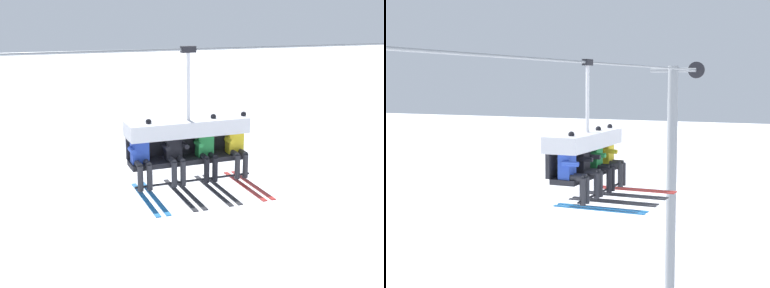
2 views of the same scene
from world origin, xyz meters
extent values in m
cylinder|color=gray|center=(10.94, 0.00, 4.14)|extent=(0.36, 0.36, 8.29)
cylinder|color=gray|center=(10.94, 0.00, 8.14)|extent=(0.16, 1.60, 0.16)
cylinder|color=black|center=(10.94, -0.80, 8.14)|extent=(0.08, 0.56, 0.56)
cylinder|color=gray|center=(1.20, -0.80, 8.14)|extent=(21.48, 0.05, 0.05)
cube|color=#232328|center=(1.38, -0.80, 6.00)|extent=(2.36, 0.48, 0.10)
cube|color=#232328|center=(1.38, -0.52, 6.27)|extent=(2.36, 0.08, 0.45)
cube|color=silver|center=(1.38, -0.74, 6.65)|extent=(2.40, 0.68, 0.30)
cylinder|color=black|center=(1.38, -1.12, 5.67)|extent=(2.36, 0.04, 0.04)
cylinder|color=silver|center=(1.38, -0.80, 7.44)|extent=(0.07, 0.07, 1.29)
cube|color=black|center=(1.38, -0.80, 8.14)|extent=(0.28, 0.12, 0.12)
cube|color=#2847B7|center=(0.39, -0.82, 6.31)|extent=(0.32, 0.22, 0.52)
sphere|color=maroon|center=(0.39, -0.82, 6.66)|extent=(0.22, 0.22, 0.22)
ellipsoid|color=black|center=(0.39, -0.92, 6.66)|extent=(0.17, 0.04, 0.08)
cylinder|color=#2D2D33|center=(0.30, -0.99, 6.09)|extent=(0.11, 0.34, 0.11)
cylinder|color=#2D2D33|center=(0.48, -0.99, 6.09)|extent=(0.11, 0.34, 0.11)
cylinder|color=#2D2D33|center=(0.30, -1.16, 5.85)|extent=(0.11, 0.11, 0.48)
cylinder|color=#2D2D33|center=(0.48, -1.16, 5.85)|extent=(0.11, 0.11, 0.48)
cube|color=#1E6BB2|center=(0.30, -1.46, 5.56)|extent=(0.09, 1.70, 0.02)
cube|color=#1E6BB2|center=(0.48, -1.46, 5.56)|extent=(0.09, 1.70, 0.02)
cylinder|color=#2847B7|center=(0.20, -0.97, 6.35)|extent=(0.09, 0.30, 0.09)
cylinder|color=#2847B7|center=(0.57, -0.82, 6.66)|extent=(0.09, 0.09, 0.30)
sphere|color=black|center=(0.57, -0.82, 6.83)|extent=(0.11, 0.11, 0.11)
cube|color=black|center=(1.05, -0.82, 6.31)|extent=(0.32, 0.22, 0.52)
sphere|color=#284C93|center=(1.05, -0.82, 6.66)|extent=(0.22, 0.22, 0.22)
ellipsoid|color=black|center=(1.05, -0.92, 6.66)|extent=(0.17, 0.04, 0.08)
cylinder|color=#2D2D33|center=(0.96, -0.99, 6.09)|extent=(0.11, 0.34, 0.11)
cylinder|color=#2D2D33|center=(1.14, -0.99, 6.09)|extent=(0.11, 0.34, 0.11)
cylinder|color=#2D2D33|center=(0.96, -1.16, 5.85)|extent=(0.11, 0.11, 0.48)
cylinder|color=#2D2D33|center=(1.14, -1.16, 5.85)|extent=(0.11, 0.11, 0.48)
cube|color=#232328|center=(0.96, -1.46, 5.56)|extent=(0.09, 1.70, 0.02)
cube|color=#232328|center=(1.14, -1.46, 5.56)|extent=(0.09, 1.70, 0.02)
cylinder|color=black|center=(0.86, -0.97, 6.35)|extent=(0.09, 0.30, 0.09)
cylinder|color=black|center=(1.23, -0.97, 6.35)|extent=(0.09, 0.30, 0.09)
cube|color=#23843D|center=(1.71, -0.82, 6.31)|extent=(0.32, 0.22, 0.52)
sphere|color=black|center=(1.71, -0.82, 6.66)|extent=(0.22, 0.22, 0.22)
ellipsoid|color=black|center=(1.71, -0.92, 6.66)|extent=(0.17, 0.04, 0.08)
cylinder|color=black|center=(1.62, -0.99, 6.09)|extent=(0.11, 0.34, 0.11)
cylinder|color=black|center=(1.79, -0.99, 6.09)|extent=(0.11, 0.34, 0.11)
cylinder|color=black|center=(1.62, -1.16, 5.85)|extent=(0.11, 0.11, 0.48)
cylinder|color=black|center=(1.79, -1.16, 5.85)|extent=(0.11, 0.11, 0.48)
cube|color=#232328|center=(1.62, -1.46, 5.56)|extent=(0.09, 1.70, 0.02)
cube|color=#232328|center=(1.79, -1.46, 5.56)|extent=(0.09, 1.70, 0.02)
cylinder|color=#23843D|center=(1.52, -0.97, 6.35)|extent=(0.09, 0.30, 0.09)
cylinder|color=#23843D|center=(1.89, -0.82, 6.66)|extent=(0.09, 0.09, 0.30)
sphere|color=black|center=(1.89, -0.82, 6.83)|extent=(0.11, 0.11, 0.11)
cube|color=yellow|center=(2.37, -0.82, 6.31)|extent=(0.32, 0.22, 0.52)
sphere|color=silver|center=(2.37, -0.82, 6.66)|extent=(0.22, 0.22, 0.22)
ellipsoid|color=black|center=(2.37, -0.92, 6.66)|extent=(0.17, 0.04, 0.08)
cylinder|color=#2D2D33|center=(2.28, -0.99, 6.09)|extent=(0.11, 0.34, 0.11)
cylinder|color=#2D2D33|center=(2.45, -0.99, 6.09)|extent=(0.11, 0.34, 0.11)
cylinder|color=#2D2D33|center=(2.28, -1.16, 5.85)|extent=(0.11, 0.11, 0.48)
cylinder|color=#2D2D33|center=(2.45, -1.16, 5.85)|extent=(0.11, 0.11, 0.48)
cube|color=#B22823|center=(2.28, -1.46, 5.56)|extent=(0.09, 1.70, 0.02)
cube|color=#B22823|center=(2.45, -1.46, 5.56)|extent=(0.09, 1.70, 0.02)
cylinder|color=yellow|center=(2.18, -0.97, 6.35)|extent=(0.09, 0.30, 0.09)
cylinder|color=yellow|center=(2.55, -0.82, 6.66)|extent=(0.09, 0.09, 0.30)
sphere|color=black|center=(2.55, -0.82, 6.83)|extent=(0.11, 0.11, 0.11)
camera|label=1|loc=(-1.77, -9.31, 8.80)|focal=45.00mm
camera|label=2|loc=(-9.04, -5.16, 7.80)|focal=55.00mm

